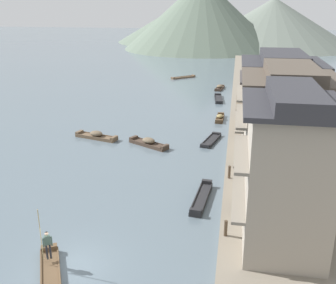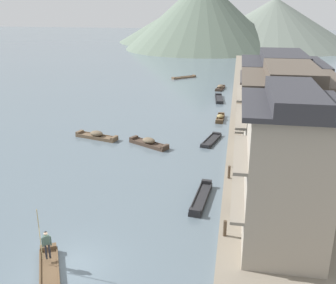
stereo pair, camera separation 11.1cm
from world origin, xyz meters
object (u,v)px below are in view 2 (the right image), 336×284
Objects in this scene: boat_moored_third at (219,99)px; house_waterfront_second at (286,131)px; boat_midriver_drifting at (184,77)px; boat_midriver_upstream at (149,143)px; mooring_post_dock_near at (225,228)px; boatman_person at (46,241)px; house_waterfront_narrow at (268,100)px; boat_crossing_west at (97,136)px; house_waterfront_nearest at (286,172)px; house_waterfront_tall at (279,105)px; boat_moored_far at (211,140)px; boat_foreground_poled at (50,276)px; mooring_post_dock_mid at (229,172)px; boat_upstream_distant at (220,118)px; boat_moored_second at (201,198)px; boat_moored_nearest at (220,88)px.

boat_moored_third is 30.91m from house_waterfront_second.
boat_midriver_upstream is (1.58, -37.26, 0.17)m from boat_midriver_drifting.
mooring_post_dock_near is (-3.69, -7.07, -3.82)m from house_waterfront_second.
house_waterfront_narrow is (12.78, 24.99, 2.29)m from boatman_person.
house_waterfront_nearest reaches higher than boat_crossing_west.
mooring_post_dock_near is at bearing -104.86° from house_waterfront_tall.
house_waterfront_narrow is at bearing -67.51° from boat_midriver_drifting.
boat_midriver_drifting is 0.50× the size of house_waterfront_second.
boatman_person is 0.70× the size of boat_midriver_drifting.
boat_midriver_upstream is (-6.04, -2.27, 0.17)m from boat_moored_far.
house_waterfront_nearest is 7.33m from house_waterfront_second.
boat_foreground_poled is 57.82m from boat_midriver_drifting.
house_waterfront_narrow is at bearing 75.70° from mooring_post_dock_mid.
boat_crossing_west is at bearing 128.64° from mooring_post_dock_near.
boatman_person is at bearing -77.28° from boat_crossing_west.
house_waterfront_second reaches higher than boat_midriver_upstream.
boat_moored_third is at bearing 74.26° from boat_midriver_upstream.
boat_midriver_upstream reaches higher than boat_upstream_distant.
boat_moored_second is at bearing -89.30° from boat_moored_third.
house_waterfront_nearest is 1.00× the size of house_waterfront_second.
house_waterfront_second is 9.05× the size of mooring_post_dock_near.
mooring_post_dock_mid is (8.10, -8.26, 1.05)m from boat_midriver_upstream.
boat_moored_second is 1.05× the size of boat_crossing_west.
mooring_post_dock_mid reaches higher than boat_moored_nearest.
boat_moored_third is 18.48m from boat_moored_far.
house_waterfront_nearest reaches higher than mooring_post_dock_mid.
mooring_post_dock_near is (9.28, 3.31, -0.22)m from boatman_person.
mooring_post_dock_mid is at bearing 50.55° from boatman_person.
boat_upstream_distant is at bearing 57.87° from boat_midriver_upstream.
boatman_person is 40.93m from boat_moored_third.
boat_moored_far is 0.51× the size of house_waterfront_tall.
boat_midriver_drifting is at bearing 112.49° from house_waterfront_narrow.
boat_crossing_west is at bearing 149.50° from house_waterfront_second.
boat_foreground_poled is at bearing -62.10° from boatman_person.
mooring_post_dock_mid is (9.28, 11.28, -0.21)m from boatman_person.
boatman_person is 48.40m from boat_moored_nearest.
boat_moored_far is (0.19, -18.48, -0.01)m from boat_moored_third.
house_waterfront_second is (12.44, 11.38, 4.97)m from boat_foreground_poled.
boatman_person is 0.41× the size of house_waterfront_narrow.
house_waterfront_second reaches higher than boat_foreground_poled.
house_waterfront_second is 8.84m from mooring_post_dock_near.
boat_moored_nearest is 31.17m from house_waterfront_tall.
boat_midriver_upstream reaches higher than boat_midriver_drifting.
house_waterfront_nearest is at bearing 14.10° from boatman_person.
boat_moored_third is 1.19× the size of boat_midriver_drifting.
boat_upstream_distant is at bearing -86.20° from boat_moored_third.
boat_crossing_west is 24.99m from house_waterfront_nearest.
boat_moored_nearest is at bearing 93.84° from mooring_post_dock_mid.
house_waterfront_second reaches higher than boat_moored_nearest.
boat_moored_third is 10.37m from boat_upstream_distant.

